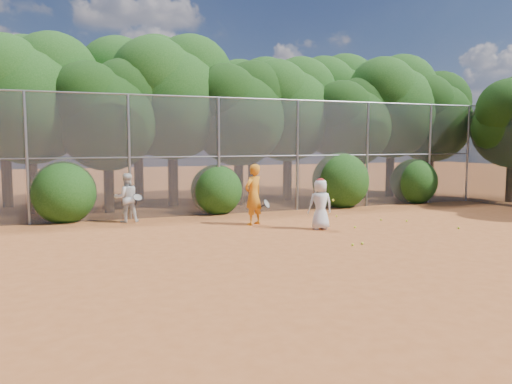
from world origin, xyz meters
name	(u,v)px	position (x,y,z in m)	size (l,w,h in m)	color
ground	(332,245)	(0.00, 0.00, 0.00)	(80.00, 80.00, 0.00)	#9E5023
fence_back	(243,155)	(-0.12, 6.00, 2.05)	(20.05, 0.09, 4.03)	gray
tree_1	(30,93)	(-6.94, 8.54, 4.16)	(4.64, 4.03, 6.35)	black
tree_2	(108,111)	(-4.45, 7.83, 3.58)	(3.99, 3.47, 5.47)	black
tree_3	(173,92)	(-1.94, 8.84, 4.40)	(4.89, 4.26, 6.70)	black
tree_4	(239,110)	(0.55, 8.24, 3.76)	(4.19, 3.64, 5.73)	black
tree_5	(289,105)	(3.06, 9.04, 4.05)	(4.51, 3.92, 6.17)	black
tree_6	(352,119)	(5.55, 8.03, 3.47)	(3.86, 3.36, 5.29)	black
tree_7	(392,102)	(8.06, 8.64, 4.28)	(4.77, 4.14, 6.53)	black
tree_8	(432,113)	(10.05, 8.34, 3.82)	(4.25, 3.70, 5.82)	black
tree_9	(4,93)	(-7.94, 10.84, 4.34)	(4.83, 4.20, 6.62)	black
tree_10	(138,91)	(-2.93, 11.05, 4.63)	(5.15, 4.48, 7.06)	black
tree_11	(253,104)	(2.06, 10.64, 4.16)	(4.64, 4.03, 6.35)	black
tree_12	(334,101)	(6.56, 11.24, 4.51)	(5.02, 4.37, 6.88)	black
bush_0	(64,190)	(-6.00, 6.30, 1.00)	(2.00, 2.00, 2.00)	#174010
bush_1	(216,188)	(-1.00, 6.30, 0.90)	(1.80, 1.80, 1.80)	#174010
bush_2	(340,178)	(4.00, 6.30, 1.10)	(2.20, 2.20, 2.20)	#174010
bush_3	(414,180)	(7.50, 6.30, 0.95)	(1.90, 1.90, 1.90)	#174010
player_yellow	(253,195)	(-0.69, 3.49, 0.92)	(0.92, 0.71, 1.83)	orange
player_teen	(320,204)	(0.80, 2.05, 0.73)	(0.76, 0.54, 1.47)	silver
player_white	(126,198)	(-4.19, 5.40, 0.76)	(0.85, 0.74, 1.53)	silver
ball_0	(355,227)	(1.83, 1.83, 0.03)	(0.07, 0.07, 0.07)	#CCE229
ball_1	(407,221)	(3.98, 2.24, 0.03)	(0.07, 0.07, 0.07)	#CCE229
ball_2	(362,243)	(0.71, -0.23, 0.03)	(0.07, 0.07, 0.07)	#CCE229
ball_3	(459,228)	(4.52, 0.63, 0.03)	(0.07, 0.07, 0.07)	#CCE229
ball_4	(353,245)	(0.40, -0.29, 0.03)	(0.07, 0.07, 0.07)	#CCE229
ball_5	(336,216)	(2.47, 3.96, 0.03)	(0.07, 0.07, 0.07)	#CCE229
ball_6	(381,220)	(3.37, 2.73, 0.03)	(0.07, 0.07, 0.07)	#CCE229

